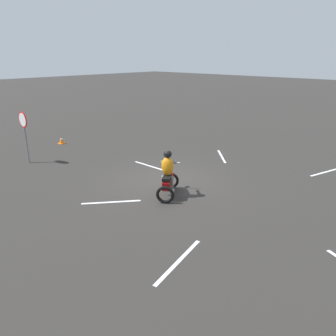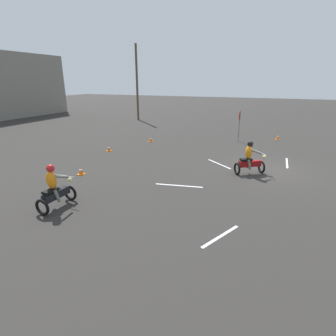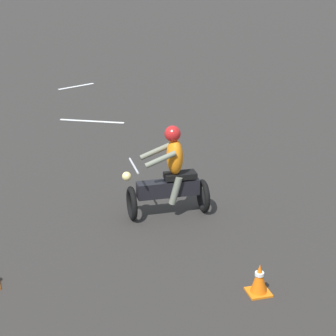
{
  "view_description": "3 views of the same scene",
  "coord_description": "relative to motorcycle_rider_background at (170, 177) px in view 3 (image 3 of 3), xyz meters",
  "views": [
    {
      "loc": [
        -8.05,
        8.56,
        4.63
      ],
      "look_at": [
        -1.02,
        0.91,
        1.0
      ],
      "focal_mm": 35.0,
      "sensor_mm": 36.0,
      "label": 1
    },
    {
      "loc": [
        -13.77,
        -0.08,
        4.38
      ],
      "look_at": [
        -4.21,
        3.9,
        0.9
      ],
      "focal_mm": 28.0,
      "sensor_mm": 36.0,
      "label": 2
    },
    {
      "loc": [
        -4.61,
        17.02,
        5.07
      ],
      "look_at": [
        -7.41,
        6.89,
        0.9
      ],
      "focal_mm": 70.0,
      "sensor_mm": 36.0,
      "label": 3
    }
  ],
  "objects": [
    {
      "name": "motorcycle_rider_background",
      "position": [
        0.0,
        0.0,
        0.0
      ],
      "size": [
        1.52,
        0.7,
        1.66
      ],
      "rotation": [
        0.0,
        0.0,
        4.69
      ],
      "color": "black",
      "rests_on": "ground"
    },
    {
      "name": "lane_stripe_nw",
      "position": [
        0.45,
        -5.84,
        -0.72
      ],
      "size": [
        1.57,
        0.81,
        0.01
      ],
      "primitive_type": "cube",
      "rotation": [
        0.0,
        0.0,
        4.27
      ],
      "color": "silver",
      "rests_on": "ground"
    },
    {
      "name": "traffic_cone_far_right",
      "position": [
        -0.52,
        2.79,
        -0.5
      ],
      "size": [
        0.32,
        0.32,
        0.47
      ],
      "color": "orange",
      "rests_on": "ground"
    },
    {
      "name": "lane_stripe_w",
      "position": [
        0.34,
        -9.47,
        -0.72
      ],
      "size": [
        1.17,
        0.55,
        0.01
      ],
      "primitive_type": "cube",
      "rotation": [
        0.0,
        0.0,
        5.1
      ],
      "color": "silver",
      "rests_on": "ground"
    }
  ]
}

